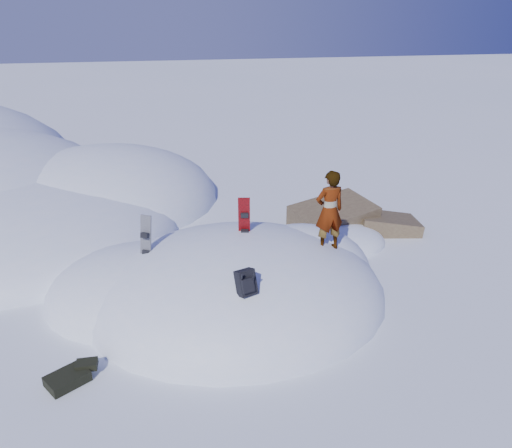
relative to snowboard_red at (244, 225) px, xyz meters
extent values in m
plane|color=white|center=(-0.28, -0.52, -1.64)|extent=(120.00, 120.00, 0.00)
ellipsoid|color=white|center=(-0.28, -0.52, -1.64)|extent=(7.00, 6.00, 3.00)
ellipsoid|color=white|center=(-2.48, 0.08, -1.64)|extent=(4.40, 4.00, 2.20)
ellipsoid|color=white|center=(1.52, 0.28, -1.64)|extent=(3.60, 3.20, 2.50)
ellipsoid|color=white|center=(-6.28, 4.48, -1.64)|extent=(10.00, 9.00, 2.80)
ellipsoid|color=white|center=(-3.78, 6.98, -1.64)|extent=(8.00, 8.00, 3.60)
ellipsoid|color=white|center=(-5.78, 3.48, -1.64)|extent=(6.00, 5.00, 1.80)
cube|color=brown|center=(3.32, 2.88, -1.54)|extent=(2.82, 2.41, 1.62)
cube|color=brown|center=(4.92, 2.48, -1.74)|extent=(2.16, 1.80, 1.33)
cube|color=brown|center=(3.92, 4.08, -1.64)|extent=(2.08, 2.01, 1.10)
ellipsoid|color=white|center=(2.92, 1.88, -1.64)|extent=(3.20, 2.40, 1.00)
cube|color=#AA090E|center=(0.00, 0.01, -0.02)|extent=(0.31, 0.27, 1.45)
cube|color=black|center=(0.00, -0.04, 0.27)|extent=(0.19, 0.14, 0.13)
cube|color=black|center=(0.00, -0.04, -0.16)|extent=(0.19, 0.14, 0.13)
cube|color=black|center=(-2.28, -0.06, -0.28)|extent=(0.37, 0.37, 1.40)
cube|color=black|center=(-2.28, -0.11, 0.00)|extent=(0.20, 0.19, 0.13)
cube|color=black|center=(-2.28, -0.11, -0.42)|extent=(0.20, 0.19, 0.13)
cube|color=black|center=(-0.40, -2.25, -0.21)|extent=(0.46, 0.48, 0.55)
cube|color=black|center=(-0.40, -2.41, -0.19)|extent=(0.29, 0.26, 0.30)
cylinder|color=black|center=(-0.51, -2.39, -0.08)|extent=(0.04, 0.20, 0.37)
cylinder|color=black|center=(-0.29, -2.39, -0.08)|extent=(0.04, 0.20, 0.37)
cube|color=black|center=(-3.80, -2.76, -1.53)|extent=(0.87, 0.80, 0.20)
cube|color=black|center=(-3.47, -2.54, -1.44)|extent=(0.39, 0.28, 0.13)
imported|color=slate|center=(1.87, -0.55, 0.42)|extent=(0.75, 0.54, 1.90)
camera|label=1|loc=(-1.93, -10.48, 4.62)|focal=35.00mm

